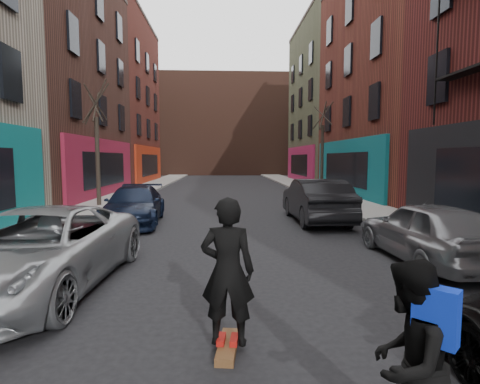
{
  "coord_description": "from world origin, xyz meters",
  "views": [
    {
      "loc": [
        -0.28,
        -0.11,
        2.37
      ],
      "look_at": [
        0.12,
        8.32,
        1.6
      ],
      "focal_mm": 28.0,
      "sensor_mm": 36.0,
      "label": 1
    }
  ],
  "objects": [
    {
      "name": "sidewalk_right",
      "position": [
        6.25,
        30.0,
        0.07
      ],
      "size": [
        2.5,
        84.0,
        0.13
      ],
      "primitive_type": "cube",
      "color": "gray",
      "rests_on": "ground"
    },
    {
      "name": "parked_right_end",
      "position": [
        3.2,
        13.58,
        0.8
      ],
      "size": [
        1.74,
        4.89,
        1.61
      ],
      "primitive_type": "imported",
      "rotation": [
        0.0,
        0.0,
        3.15
      ],
      "color": "black",
      "rests_on": "ground"
    },
    {
      "name": "tree_left_far",
      "position": [
        -6.2,
        18.0,
        3.38
      ],
      "size": [
        2.0,
        2.0,
        6.5
      ],
      "primitive_type": null,
      "color": "black",
      "rests_on": "sidewalk_left"
    },
    {
      "name": "skateboard",
      "position": [
        -0.22,
        4.31,
        0.05
      ],
      "size": [
        0.32,
        0.82,
        0.1
      ],
      "primitive_type": "cube",
      "rotation": [
        0.0,
        0.0,
        -0.13
      ],
      "color": "brown",
      "rests_on": "ground"
    },
    {
      "name": "parked_right_far",
      "position": [
        4.38,
        8.04,
        0.71
      ],
      "size": [
        1.8,
        4.23,
        1.43
      ],
      "primitive_type": "imported",
      "rotation": [
        0.0,
        0.0,
        3.17
      ],
      "color": "gray",
      "rests_on": "ground"
    },
    {
      "name": "skateboarder",
      "position": [
        -0.22,
        4.31,
        1.0
      ],
      "size": [
        0.71,
        0.51,
        1.81
      ],
      "primitive_type": "imported",
      "rotation": [
        0.0,
        0.0,
        3.01
      ],
      "color": "black",
      "rests_on": "skateboard"
    },
    {
      "name": "sidewalk_left",
      "position": [
        -6.25,
        30.0,
        0.07
      ],
      "size": [
        2.5,
        84.0,
        0.13
      ],
      "primitive_type": "cube",
      "color": "gray",
      "rests_on": "ground"
    },
    {
      "name": "building_far",
      "position": [
        0.0,
        56.0,
        7.0
      ],
      "size": [
        40.0,
        10.0,
        14.0
      ],
      "primitive_type": "cube",
      "color": "#47281E",
      "rests_on": "ground"
    },
    {
      "name": "tree_right_far",
      "position": [
        6.2,
        24.0,
        3.53
      ],
      "size": [
        2.0,
        2.0,
        6.8
      ],
      "primitive_type": null,
      "color": "black",
      "rests_on": "sidewalk_right"
    },
    {
      "name": "pedestrian",
      "position": [
        1.13,
        2.55,
        0.82
      ],
      "size": [
        0.99,
        0.98,
        1.61
      ],
      "rotation": [
        0.0,
        0.0,
        3.92
      ],
      "color": "black",
      "rests_on": "ground"
    },
    {
      "name": "parked_left_far",
      "position": [
        -3.58,
        6.62,
        0.73
      ],
      "size": [
        2.69,
        5.38,
        1.46
      ],
      "primitive_type": "imported",
      "rotation": [
        0.0,
        0.0,
        -0.05
      ],
      "color": "#9B9FA3",
      "rests_on": "ground"
    },
    {
      "name": "parked_left_end",
      "position": [
        -3.45,
        13.4,
        0.67
      ],
      "size": [
        2.21,
        4.77,
        1.35
      ],
      "primitive_type": "imported",
      "rotation": [
        0.0,
        0.0,
        0.07
      ],
      "color": "black",
      "rests_on": "ground"
    }
  ]
}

